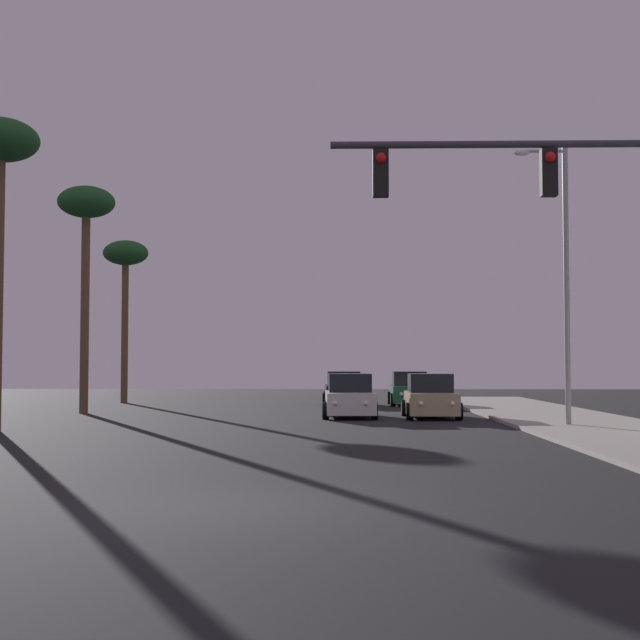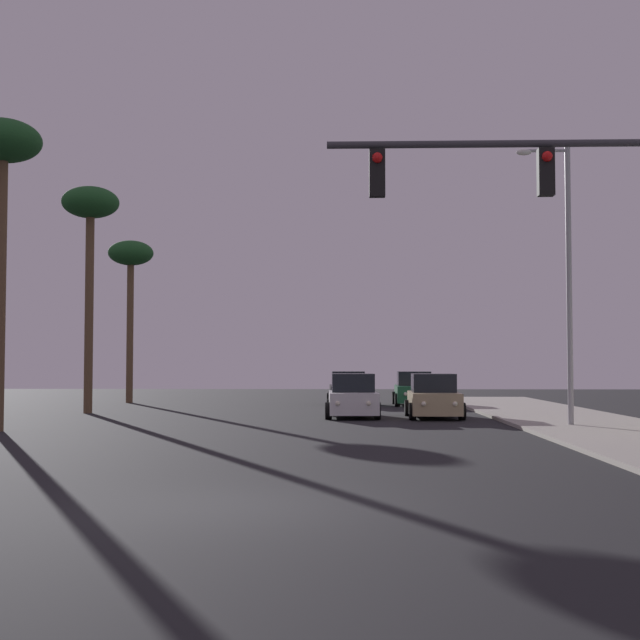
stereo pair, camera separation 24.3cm
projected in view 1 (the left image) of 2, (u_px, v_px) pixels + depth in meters
The scene contains 10 objects.
ground_plane at pixel (243, 506), 12.84m from camera, with size 120.00×120.00×0.00m, color black.
car_green at pixel (409, 390), 44.30m from camera, with size 2.04×4.32×1.68m.
car_black at pixel (343, 390), 44.69m from camera, with size 2.04×4.34×1.68m.
car_white at pixel (350, 398), 34.22m from camera, with size 2.04×4.34×1.68m.
car_tan at pixel (430, 398), 33.90m from camera, with size 2.04×4.33×1.68m.
traffic_light_mast at pixel (572, 225), 16.79m from camera, with size 6.47×0.36×6.50m.
street_lamp at pixel (562, 269), 28.73m from camera, with size 1.74×0.24×9.00m.
palm_tree_near at pixel (0, 159), 27.43m from camera, with size 2.40×2.40×9.63m.
palm_tree_mid at pixel (86, 216), 37.41m from camera, with size 2.40×2.40×9.53m.
palm_tree_far at pixel (125, 262), 47.37m from camera, with size 2.40×2.40×8.64m.
Camera 1 is at (1.39, -12.93, 2.05)m, focal length 50.00 mm.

